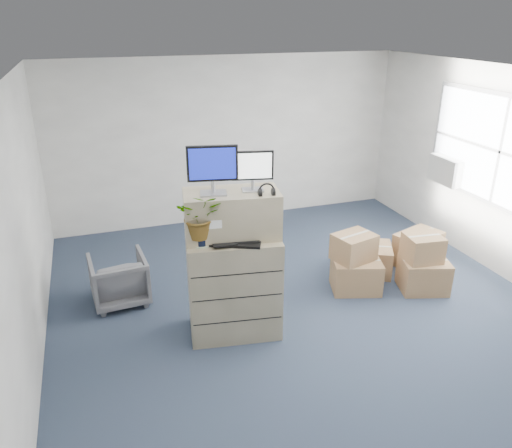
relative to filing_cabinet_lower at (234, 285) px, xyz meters
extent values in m
plane|color=#273547|center=(0.91, -0.10, -0.59)|extent=(7.00, 7.00, 0.00)
cube|color=#B7B4AE|center=(0.91, 3.41, 0.81)|extent=(6.00, 0.02, 2.80)
cube|color=gray|center=(3.87, 0.40, 1.11)|extent=(0.06, 2.72, 1.52)
cube|color=white|center=(3.84, 0.40, 1.11)|extent=(0.01, 2.60, 1.40)
cube|color=silver|center=(3.78, 1.30, 0.61)|extent=(0.24, 0.60, 0.40)
cube|color=gray|center=(0.00, 0.00, 0.00)|extent=(1.09, 0.76, 1.18)
cube|color=gray|center=(0.01, 0.06, 0.84)|extent=(1.07, 0.65, 0.50)
cube|color=#99999E|center=(-0.19, 0.05, 1.10)|extent=(0.31, 0.25, 0.02)
cylinder|color=#99999E|center=(-0.19, 0.05, 1.17)|extent=(0.04, 0.04, 0.12)
cube|color=black|center=(-0.19, 0.05, 1.42)|extent=(0.52, 0.14, 0.37)
cube|color=navy|center=(-0.19, 0.03, 1.42)|extent=(0.46, 0.10, 0.32)
cube|color=#99999E|center=(0.23, 0.02, 1.10)|extent=(0.26, 0.21, 0.02)
cylinder|color=#99999E|center=(0.23, 0.02, 1.16)|extent=(0.04, 0.04, 0.10)
cube|color=black|center=(0.23, 0.02, 1.37)|extent=(0.43, 0.12, 0.31)
cube|color=white|center=(0.23, 0.01, 1.37)|extent=(0.38, 0.09, 0.27)
torus|color=black|center=(0.33, -0.16, 1.14)|extent=(0.17, 0.04, 0.17)
cube|color=black|center=(-0.02, -0.15, 0.60)|extent=(0.60, 0.44, 0.03)
ellipsoid|color=silver|center=(0.31, -0.15, 0.61)|extent=(0.13, 0.10, 0.04)
cylinder|color=gray|center=(0.05, 0.07, 0.72)|extent=(0.08, 0.08, 0.27)
cube|color=silver|center=(0.01, 0.08, 0.60)|extent=(0.07, 0.06, 0.02)
cube|color=black|center=(0.01, 0.08, 0.66)|extent=(0.06, 0.04, 0.11)
cube|color=black|center=(0.33, 0.09, 0.62)|extent=(0.23, 0.18, 0.07)
cube|color=#4588EB|center=(0.31, 0.06, 0.71)|extent=(0.28, 0.18, 0.10)
cylinder|color=#A5B995|center=(-0.36, -0.07, 0.60)|extent=(0.20, 0.20, 0.02)
cylinder|color=black|center=(-0.36, -0.07, 0.67)|extent=(0.17, 0.17, 0.13)
imported|color=#1F5017|center=(-0.36, -0.07, 0.87)|extent=(0.58, 0.61, 0.39)
imported|color=#5D5C61|center=(-1.20, 1.07, -0.24)|extent=(0.72, 0.68, 0.69)
cube|color=#9B754A|center=(1.79, 0.37, -0.37)|extent=(0.73, 0.64, 0.43)
cube|color=#9B754A|center=(2.63, 0.09, -0.37)|extent=(0.71, 0.64, 0.43)
cube|color=#9B754A|center=(2.20, 0.76, -0.39)|extent=(0.79, 0.77, 0.40)
cube|color=#9B754A|center=(1.75, 0.43, 0.02)|extent=(0.59, 0.52, 0.35)
cube|color=#9B754A|center=(2.58, 0.12, 0.02)|extent=(0.49, 0.44, 0.35)
cube|color=#9B754A|center=(3.01, 0.75, -0.35)|extent=(0.78, 0.63, 0.48)
camera|label=1|loc=(-1.33, -4.71, 2.81)|focal=35.00mm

